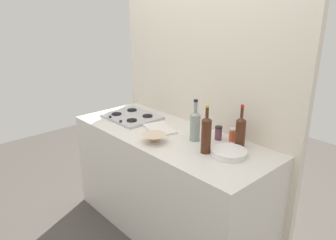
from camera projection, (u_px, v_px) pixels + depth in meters
ground_plane at (168, 226)px, 2.91m from camera, size 6.00×6.00×0.00m
counter_block at (168, 183)px, 2.76m from camera, size 1.80×0.70×0.90m
backsplash_panel at (201, 94)px, 2.77m from camera, size 1.90×0.06×2.32m
stovetop_hob at (132, 117)px, 2.99m from camera, size 0.48×0.40×0.04m
plate_stack at (229, 153)px, 2.23m from camera, size 0.25×0.25×0.04m
wine_bottle_leftmost at (195, 125)px, 2.45m from camera, size 0.08×0.08×0.33m
wine_bottle_mid_left at (240, 132)px, 2.33m from camera, size 0.07×0.07×0.32m
wine_bottle_mid_right at (206, 134)px, 2.24m from camera, size 0.07×0.07×0.35m
mixing_bowl at (154, 138)px, 2.44m from camera, size 0.19×0.19×0.07m
condiment_jar_front at (218, 133)px, 2.49m from camera, size 0.06×0.06×0.11m
condiment_jar_rear at (233, 135)px, 2.46m from camera, size 0.06×0.06×0.10m
cutting_board at (160, 129)px, 2.70m from camera, size 0.34×0.26×0.02m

